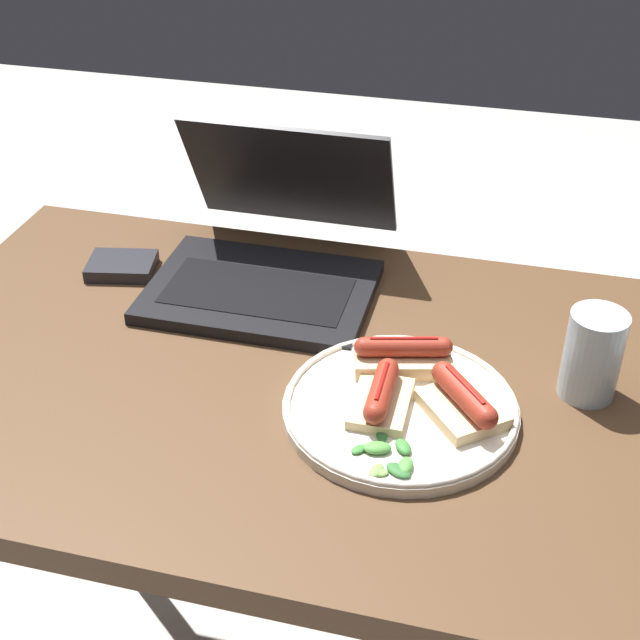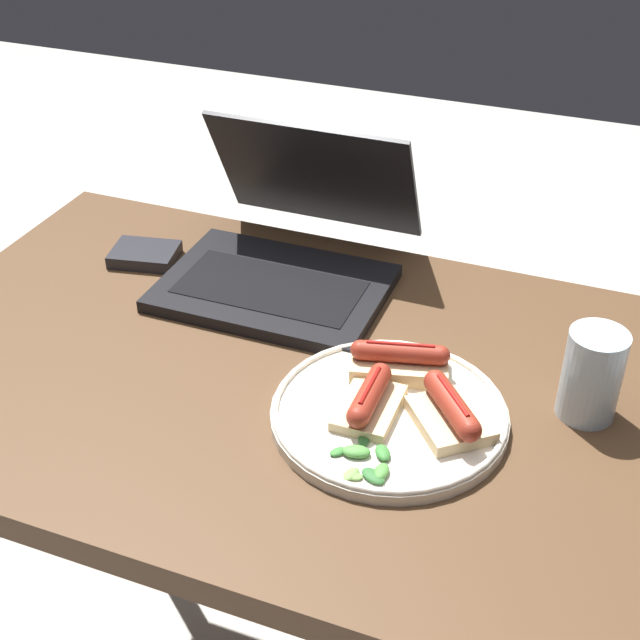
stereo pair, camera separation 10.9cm
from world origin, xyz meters
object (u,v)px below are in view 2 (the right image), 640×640
object	(u,v)px
laptop	(286,254)
plate	(389,413)
drinking_glass	(592,375)
external_drive	(145,255)

from	to	relation	value
laptop	plate	xyz separation A→B (m)	(0.23, -0.25, -0.03)
laptop	plate	world-z (taller)	laptop
drinking_glass	external_drive	xyz separation A→B (m)	(-0.66, 0.12, -0.05)
laptop	external_drive	world-z (taller)	laptop
drinking_glass	external_drive	distance (m)	0.67
external_drive	plate	bearing A→B (deg)	-37.27
laptop	drinking_glass	size ratio (longest dim) A/B	2.92
laptop	plate	size ratio (longest dim) A/B	1.19
drinking_glass	external_drive	size ratio (longest dim) A/B	1.04
laptop	plate	distance (m)	0.34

